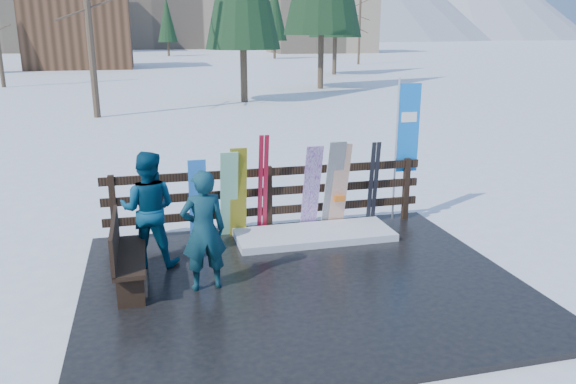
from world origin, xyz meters
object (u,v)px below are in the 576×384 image
object	(u,v)px
bench	(124,252)
rental_flag	(405,133)
person_back	(148,209)
snowboard_2	(238,193)
snowboard_4	(333,185)
snowboard_5	(340,186)
person_front	(204,231)
snowboard_0	(198,200)
snowboard_1	(229,195)
snowboard_3	(311,188)

from	to	relation	value
bench	rental_flag	size ratio (longest dim) A/B	0.58
person_back	snowboard_2	bearing A→B (deg)	-135.55
snowboard_4	snowboard_5	bearing A→B (deg)	0.00
bench	person_front	world-z (taller)	person_front
snowboard_4	snowboard_2	bearing A→B (deg)	180.00
bench	snowboard_2	bearing A→B (deg)	41.41
snowboard_0	rental_flag	distance (m)	3.91
snowboard_1	snowboard_5	distance (m)	1.95
snowboard_3	person_front	xyz separation A→B (m)	(-2.05, -1.87, 0.05)
bench	snowboard_5	bearing A→B (deg)	23.95
snowboard_0	snowboard_1	distance (m)	0.52
snowboard_1	snowboard_2	xyz separation A→B (m)	(0.16, 0.00, 0.03)
rental_flag	snowboard_5	bearing A→B (deg)	-168.46
snowboard_5	rental_flag	size ratio (longest dim) A/B	0.62
snowboard_1	snowboard_4	bearing A→B (deg)	-0.00
bench	snowboard_1	world-z (taller)	snowboard_1
snowboard_2	snowboard_5	world-z (taller)	snowboard_2
snowboard_0	snowboard_1	size ratio (longest dim) A/B	0.91
snowboard_3	snowboard_4	distance (m)	0.40
snowboard_4	person_back	distance (m)	3.25
bench	snowboard_4	bearing A→B (deg)	24.67
person_front	bench	bearing A→B (deg)	-19.88
snowboard_5	person_front	size ratio (longest dim) A/B	0.97
snowboard_2	rental_flag	size ratio (longest dim) A/B	0.61
bench	person_back	xyz separation A→B (m)	(0.35, 0.77, 0.35)
snowboard_1	rental_flag	world-z (taller)	rental_flag
snowboard_0	snowboard_2	world-z (taller)	snowboard_2
snowboard_0	snowboard_4	size ratio (longest dim) A/B	0.85
snowboard_0	person_back	xyz separation A→B (m)	(-0.79, -0.84, 0.16)
snowboard_3	bench	bearing A→B (deg)	-152.59
snowboard_2	snowboard_4	distance (m)	1.67
snowboard_0	snowboard_3	xyz separation A→B (m)	(1.95, -0.00, 0.08)
snowboard_4	person_front	xyz separation A→B (m)	(-2.44, -1.87, 0.02)
snowboard_5	snowboard_4	bearing A→B (deg)	-180.00
snowboard_3	snowboard_5	xyz separation A→B (m)	(0.52, 0.00, 0.00)
snowboard_2	person_front	size ratio (longest dim) A/B	0.96
rental_flag	person_back	distance (m)	4.77
snowboard_4	person_front	distance (m)	3.08
bench	snowboard_5	world-z (taller)	snowboard_5
snowboard_3	rental_flag	bearing A→B (deg)	8.35
snowboard_4	snowboard_5	size ratio (longest dim) A/B	1.03
snowboard_1	snowboard_3	xyz separation A→B (m)	(1.43, -0.00, 0.02)
snowboard_0	snowboard_1	world-z (taller)	snowboard_1
snowboard_2	snowboard_5	size ratio (longest dim) A/B	0.99
snowboard_2	rental_flag	xyz separation A→B (m)	(3.12, 0.27, 0.82)
snowboard_2	snowboard_5	bearing A→B (deg)	0.00
snowboard_3	snowboard_4	bearing A→B (deg)	0.00
snowboard_4	person_back	world-z (taller)	person_back
snowboard_5	bench	bearing A→B (deg)	-156.05
snowboard_0	snowboard_3	distance (m)	1.95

